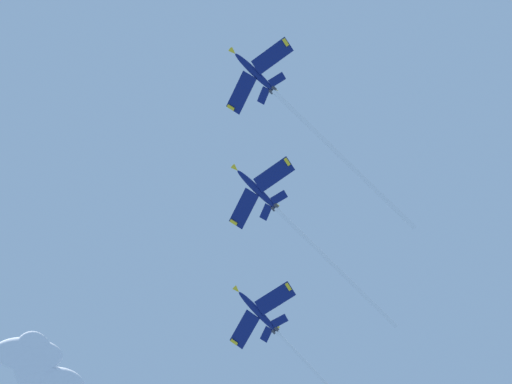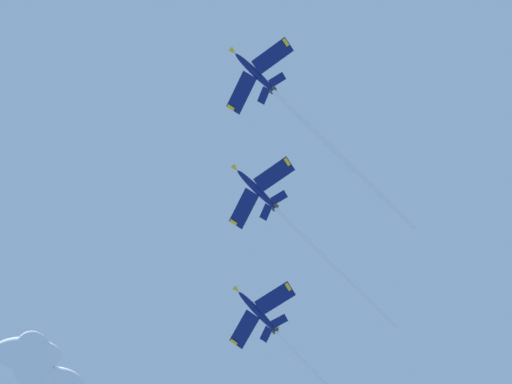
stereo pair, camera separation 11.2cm
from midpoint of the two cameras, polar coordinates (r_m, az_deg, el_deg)
jet_lead at (r=177.78m, az=2.97°, el=5.32°), size 33.30×41.93×25.76m
jet_second at (r=181.18m, az=2.40°, el=-2.11°), size 30.47×38.28×22.23m
jet_third at (r=186.17m, az=2.17°, el=-10.32°), size 33.59×41.67×24.59m
cloud_east at (r=277.42m, az=-14.76°, el=-11.68°), size 25.42×29.17×8.48m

